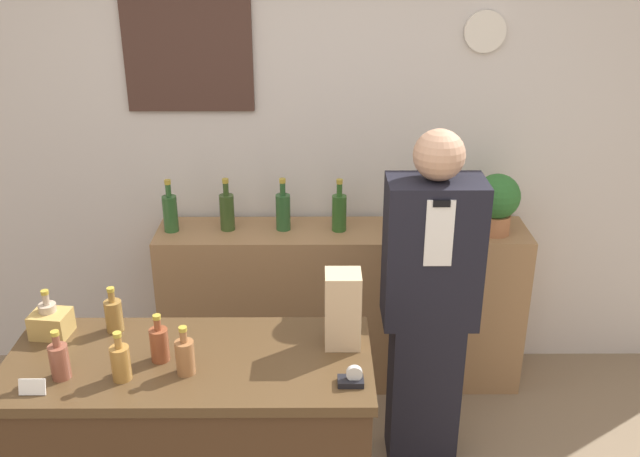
{
  "coord_description": "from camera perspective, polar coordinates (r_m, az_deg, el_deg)",
  "views": [
    {
      "loc": [
        0.04,
        -1.66,
        2.4
      ],
      "look_at": [
        0.06,
        1.14,
        1.19
      ],
      "focal_mm": 40.0,
      "sensor_mm": 36.0,
      "label": 1
    }
  ],
  "objects": [
    {
      "name": "counter_bottle_4",
      "position": [
        2.66,
        -12.73,
        -8.94
      ],
      "size": [
        0.07,
        0.07,
        0.19
      ],
      "color": "brown",
      "rests_on": "display_counter"
    },
    {
      "name": "counter_bottle_0",
      "position": [
        2.94,
        -20.86,
        -6.66
      ],
      "size": [
        0.07,
        0.07,
        0.19
      ],
      "color": "tan",
      "rests_on": "display_counter"
    },
    {
      "name": "shelf_bottle_1",
      "position": [
        3.73,
        -7.45,
        1.43
      ],
      "size": [
        0.08,
        0.08,
        0.28
      ],
      "color": "#324A20",
      "rests_on": "back_shelf"
    },
    {
      "name": "shelf_bottle_3",
      "position": [
        3.69,
        1.55,
        1.38
      ],
      "size": [
        0.08,
        0.08,
        0.28
      ],
      "color": "#2C5922",
      "rests_on": "back_shelf"
    },
    {
      "name": "potted_plant",
      "position": [
        3.74,
        13.98,
        2.15
      ],
      "size": [
        0.23,
        0.23,
        0.32
      ],
      "color": "#B27047",
      "rests_on": "back_shelf"
    },
    {
      "name": "paper_bag",
      "position": [
        2.65,
        1.83,
        -6.47
      ],
      "size": [
        0.13,
        0.12,
        0.3
      ],
      "color": "tan",
      "rests_on": "display_counter"
    },
    {
      "name": "shelf_bottle_5",
      "position": [
        3.77,
        10.44,
        1.48
      ],
      "size": [
        0.08,
        0.08,
        0.28
      ],
      "color": "#324D1F",
      "rests_on": "back_shelf"
    },
    {
      "name": "back_shelf",
      "position": [
        3.94,
        1.75,
        -6.21
      ],
      "size": [
        1.95,
        0.37,
        0.91
      ],
      "color": "#9E754C",
      "rests_on": "ground_plane"
    },
    {
      "name": "shelf_bottle_4",
      "position": [
        3.69,
        6.08,
        1.27
      ],
      "size": [
        0.08,
        0.08,
        0.28
      ],
      "color": "#2D4F2B",
      "rests_on": "back_shelf"
    },
    {
      "name": "shelf_bottle_0",
      "position": [
        3.76,
        -11.89,
        1.3
      ],
      "size": [
        0.08,
        0.08,
        0.28
      ],
      "color": "#2B5829",
      "rests_on": "back_shelf"
    },
    {
      "name": "price_card_left",
      "position": [
        2.63,
        -22.04,
        -11.67
      ],
      "size": [
        0.09,
        0.02,
        0.06
      ],
      "color": "white",
      "rests_on": "display_counter"
    },
    {
      "name": "shopkeeper",
      "position": [
        3.23,
        8.68,
        -6.33
      ],
      "size": [
        0.41,
        0.26,
        1.64
      ],
      "color": "black",
      "rests_on": "ground_plane"
    },
    {
      "name": "tape_dispenser",
      "position": [
        2.5,
        2.57,
        -11.9
      ],
      "size": [
        0.09,
        0.06,
        0.07
      ],
      "color": "black",
      "rests_on": "display_counter"
    },
    {
      "name": "counter_bottle_5",
      "position": [
        2.57,
        -10.74,
        -9.97
      ],
      "size": [
        0.07,
        0.07,
        0.19
      ],
      "color": "#976339",
      "rests_on": "display_counter"
    },
    {
      "name": "counter_bottle_2",
      "position": [
        2.88,
        -16.17,
        -6.62
      ],
      "size": [
        0.07,
        0.07,
        0.19
      ],
      "color": "olive",
      "rests_on": "display_counter"
    },
    {
      "name": "shelf_bottle_2",
      "position": [
        3.71,
        -2.97,
        1.45
      ],
      "size": [
        0.08,
        0.08,
        0.28
      ],
      "color": "#29552A",
      "rests_on": "back_shelf"
    },
    {
      "name": "counter_bottle_1",
      "position": [
        2.66,
        -20.13,
        -9.87
      ],
      "size": [
        0.07,
        0.07,
        0.19
      ],
      "color": "brown",
      "rests_on": "display_counter"
    },
    {
      "name": "counter_bottle_3",
      "position": [
        2.59,
        -15.66,
        -10.22
      ],
      "size": [
        0.07,
        0.07,
        0.19
      ],
      "color": "olive",
      "rests_on": "display_counter"
    },
    {
      "name": "back_wall",
      "position": [
        3.81,
        -1.05,
        7.48
      ],
      "size": [
        5.2,
        0.09,
        2.7
      ],
      "color": "silver",
      "rests_on": "ground_plane"
    },
    {
      "name": "gift_box",
      "position": [
        2.94,
        -20.7,
        -7.13
      ],
      "size": [
        0.15,
        0.13,
        0.1
      ],
      "color": "tan",
      "rests_on": "display_counter"
    }
  ]
}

